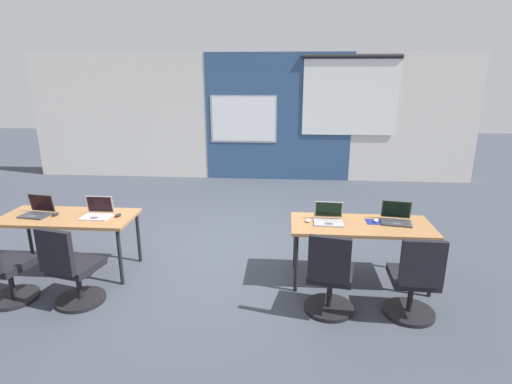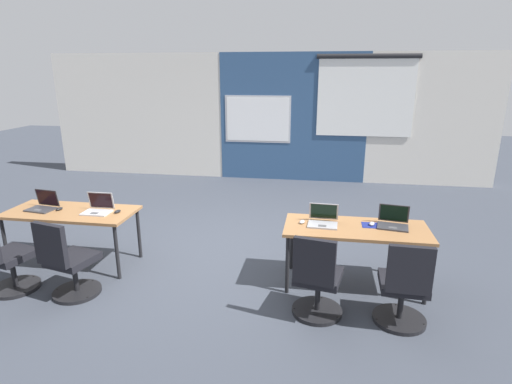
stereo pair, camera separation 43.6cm
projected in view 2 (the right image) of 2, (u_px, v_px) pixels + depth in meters
The scene contains 17 objects.
ground_plane at pixel (219, 253), 5.61m from camera, with size 24.00×24.00×0.00m.
back_wall_assembly at pixel (265, 117), 9.17m from camera, with size 10.00×0.27×2.80m.
desk_near_left at pixel (71, 215), 5.12m from camera, with size 1.60×0.70×0.72m.
desk_near_right at pixel (356, 232), 4.58m from camera, with size 1.60×0.70×0.72m.
laptop_near_left_inner at pixel (98, 208), 5.04m from camera, with size 0.33×0.27×0.24m.
mouse_near_left_inner at pixel (118, 211), 5.02m from camera, with size 0.08×0.11×0.03m.
chair_near_left_inner at pixel (68, 265), 4.41m from camera, with size 0.53×0.58×0.92m.
laptop_near_left_end at pixel (43, 205), 5.15m from camera, with size 0.36×0.31×0.24m.
mouse_near_left_end at pixel (59, 209), 5.12m from camera, with size 0.07×0.11×0.03m.
chair_near_left_end at pixel (5, 261), 4.51m from camera, with size 0.53×0.58×0.92m.
laptop_near_right_end at pixel (393, 222), 4.58m from camera, with size 0.37×0.33×0.23m.
mousepad_near_right_end at pixel (372, 225), 4.61m from camera, with size 0.22×0.19×0.00m.
mouse_near_right_end at pixel (372, 224), 4.61m from camera, with size 0.08×0.11×0.03m.
chair_near_right_end at pixel (404, 291), 3.90m from camera, with size 0.52×0.55×0.92m.
laptop_near_right_inner at pixel (323, 220), 4.64m from camera, with size 0.35×0.32×0.23m.
mouse_near_right_inner at pixel (302, 222), 4.68m from camera, with size 0.08×0.11×0.03m.
chair_near_right_inner at pixel (317, 283), 4.05m from camera, with size 0.52×0.57×0.92m.
Camera 2 is at (1.32, -4.99, 2.40)m, focal length 28.55 mm.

